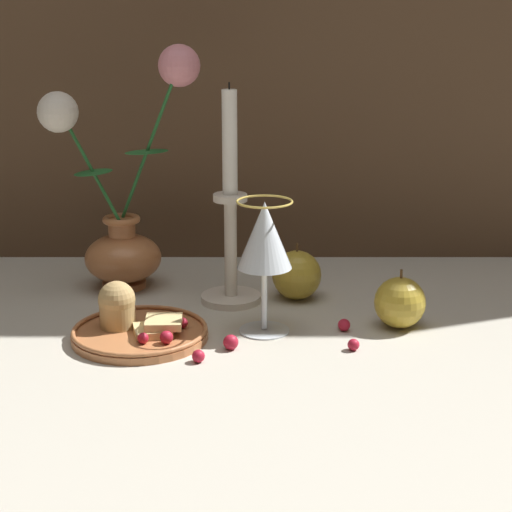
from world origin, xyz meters
The scene contains 11 objects.
ground_plane centered at (0.00, 0.00, 0.00)m, with size 2.40×2.40×0.00m, color #B7B2A3.
vase centered at (-0.15, 0.18, 0.12)m, with size 0.24×0.12×0.37m.
plate_with_pastries centered at (-0.11, -0.03, 0.02)m, with size 0.18×0.18×0.07m.
wine_glass centered at (0.06, -0.01, 0.13)m, with size 0.07×0.07×0.18m.
candlestick centered at (0.02, 0.11, 0.11)m, with size 0.09×0.09×0.32m.
apple_beside_vase centered at (0.25, 0.01, 0.04)m, with size 0.07×0.07×0.08m.
apple_near_glass centered at (0.11, 0.12, 0.04)m, with size 0.07×0.07×0.09m.
berry_near_plate centered at (0.18, -0.08, 0.01)m, with size 0.02×0.02×0.02m, color #AD192D.
berry_front_center centered at (-0.02, -0.11, 0.01)m, with size 0.02×0.02×0.02m, color #AD192D.
berry_by_glass_stem centered at (0.17, -0.01, 0.01)m, with size 0.02×0.02×0.02m, color #AD192D.
berry_under_candlestick centered at (0.02, -0.07, 0.01)m, with size 0.02×0.02×0.02m, color #AD192D.
Camera 1 is at (0.05, -1.09, 0.43)m, focal length 60.00 mm.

